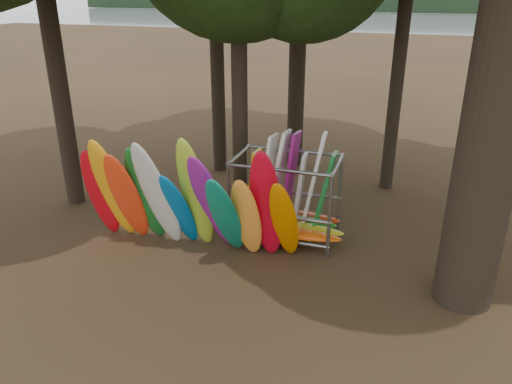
% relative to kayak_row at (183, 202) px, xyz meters
% --- Properties ---
extents(ground, '(120.00, 120.00, 0.00)m').
position_rel_kayak_row_xyz_m(ground, '(1.33, -0.47, -1.36)').
color(ground, '#47331E').
rests_on(ground, ground).
extents(lake, '(160.00, 160.00, 0.00)m').
position_rel_kayak_row_xyz_m(lake, '(1.33, 59.53, -1.36)').
color(lake, gray).
rests_on(lake, ground).
extents(far_shore, '(160.00, 4.00, 4.00)m').
position_rel_kayak_row_xyz_m(far_shore, '(1.33, 109.53, 0.64)').
color(far_shore, black).
rests_on(far_shore, ground).
extents(kayak_row, '(5.41, 2.14, 3.23)m').
position_rel_kayak_row_xyz_m(kayak_row, '(0.00, 0.00, 0.00)').
color(kayak_row, red).
rests_on(kayak_row, ground).
extents(storage_rack, '(3.11, 1.54, 2.82)m').
position_rel_kayak_row_xyz_m(storage_rack, '(2.09, 1.57, -0.35)').
color(storage_rack, gray).
rests_on(storage_rack, ground).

